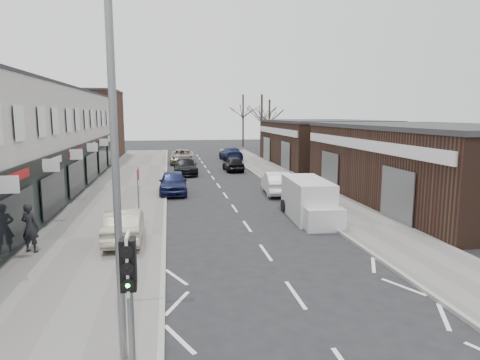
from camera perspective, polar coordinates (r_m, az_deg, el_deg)
name	(u,v)px	position (r m, az deg, el deg)	size (l,w,h in m)	color
ground	(318,327)	(11.63, 10.39, -18.75)	(160.00, 160.00, 0.00)	black
pavement_left	(127,187)	(32.26, -14.90, -0.94)	(5.50, 64.00, 0.12)	slate
pavement_right	(292,183)	(33.45, 6.94, -0.37)	(3.50, 64.00, 0.12)	slate
shop_terrace_left	(11,143)	(30.85, -28.21, 4.41)	(8.00, 41.00, 7.10)	beige
brick_block_far	(86,125)	(55.57, -19.85, 6.88)	(8.00, 10.00, 8.00)	#4A2D20
right_unit_near	(436,165)	(28.80, 24.66, 1.81)	(10.00, 18.00, 4.50)	#362218
right_unit_far	(322,143)	(46.65, 10.82, 4.83)	(10.00, 16.00, 4.50)	#362218
tree_far_a	(261,153)	(59.27, 2.88, 3.60)	(3.60, 3.60, 8.00)	#382D26
tree_far_b	(269,149)	(65.66, 3.90, 4.10)	(3.60, 3.60, 7.50)	#382D26
tree_far_c	(243,147)	(70.92, 0.41, 4.47)	(3.60, 3.60, 8.50)	#382D26
traffic_light	(129,277)	(8.23, -14.58, -12.39)	(0.28, 0.60, 3.10)	slate
street_lamp	(124,151)	(8.94, -15.25, 3.80)	(2.23, 0.22, 8.00)	slate
warning_sign	(139,178)	(21.95, -13.37, 0.30)	(0.12, 0.80, 2.70)	slate
white_van	(309,200)	(22.26, 9.14, -2.70)	(2.07, 5.29, 2.03)	silver
sedan_on_pavement	(124,225)	(18.48, -15.19, -5.78)	(1.44, 4.12, 1.36)	#A79D86
pedestrian	(30,228)	(18.17, -26.21, -5.71)	(0.70, 0.46, 1.93)	black
parked_car_left_a	(173,182)	(29.27, -8.91, -0.31)	(1.83, 4.54, 1.55)	#151A42
parked_car_left_b	(186,166)	(38.49, -7.28, 1.81)	(2.01, 4.94, 1.43)	black
parked_car_left_c	(182,156)	(47.09, -7.70, 3.13)	(2.55, 5.52, 1.53)	tan
parked_car_right_a	(277,183)	(28.95, 4.90, -0.37)	(1.60, 4.59, 1.51)	white
parked_car_right_b	(233,164)	(40.44, -0.90, 2.19)	(1.66, 4.12, 1.41)	black
parked_car_right_c	(231,154)	(49.95, -1.23, 3.53)	(2.16, 5.31, 1.54)	#141C41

